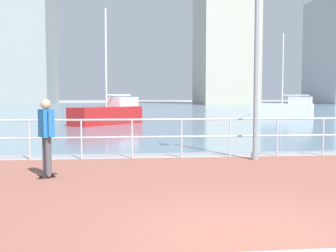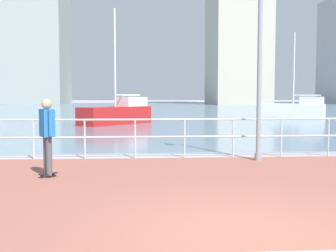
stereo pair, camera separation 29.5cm
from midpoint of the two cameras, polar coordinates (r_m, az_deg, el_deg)
name	(u,v)px [view 1 (the left image)]	position (r m, az deg, el deg)	size (l,w,h in m)	color
ground	(140,112)	(45.22, -3.98, 1.95)	(220.00, 220.00, 0.00)	#9E9EA3
brick_paving	(205,184)	(8.41, 4.11, -7.93)	(28.00, 7.16, 0.01)	#935647
harbor_water	(137,108)	(56.72, -4.35, 2.40)	(180.00, 88.00, 0.00)	slate
waterfront_railing	(182,131)	(11.81, 1.15, -0.64)	(25.25, 0.06, 1.12)	#B2BCC1
lamppost	(251,47)	(11.67, 10.49, 10.59)	(0.78, 0.48, 5.57)	gray
skateboarder	(46,131)	(9.27, -17.16, -0.64)	(0.40, 0.52, 1.69)	black
sailboat_gray	(284,108)	(36.80, 15.37, 2.34)	(5.03, 4.01, 7.01)	white
sailboat_blue	(109,113)	(25.97, -8.44, 1.73)	(4.48, 4.76, 7.02)	#B21E1E
tower_brick	(13,24)	(101.28, -20.53, 12.88)	(17.02, 15.64, 36.70)	#939993
tower_concrete	(225,13)	(88.15, 7.67, 15.10)	(10.67, 15.71, 38.66)	#B2AD99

